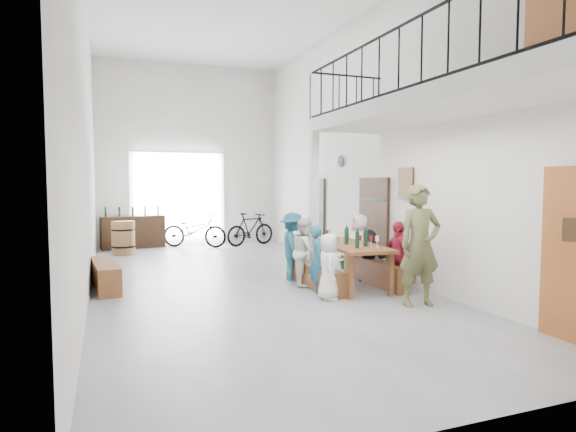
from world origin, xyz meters
name	(u,v)px	position (x,y,z in m)	size (l,w,h in m)	color
floor	(243,281)	(0.00, 0.00, 0.00)	(12.00, 12.00, 0.00)	slate
room_walls	(242,95)	(0.00, 0.00, 3.55)	(12.00, 12.00, 12.00)	white
gateway_portal	(178,199)	(-0.40, 5.94, 1.40)	(2.80, 0.08, 2.80)	white
right_wall_decor	(420,192)	(2.70, -1.87, 1.74)	(0.07, 8.28, 5.07)	brown
balcony	(433,109)	(1.98, -3.13, 2.96)	(1.52, 5.62, 4.00)	white
tasting_table	(349,248)	(1.68, -1.18, 0.71)	(1.05, 2.18, 0.79)	brown
bench_inner	(316,276)	(1.05, -1.08, 0.21)	(0.29, 1.82, 0.42)	brown
bench_wall	(374,272)	(2.22, -1.15, 0.23)	(0.26, 1.98, 0.46)	brown
tableware	(353,237)	(1.65, -1.35, 0.93)	(0.47, 1.52, 0.35)	black
side_bench	(105,275)	(-2.50, 0.20, 0.24)	(0.37, 1.71, 0.48)	brown
oak_barrel	(123,238)	(-2.06, 4.39, 0.45)	(0.61, 0.61, 0.89)	brown
serving_counter	(133,232)	(-1.75, 5.65, 0.46)	(1.76, 0.49, 0.93)	#321E11
counter_bottles	(133,211)	(-1.75, 5.64, 1.07)	(1.51, 0.24, 0.28)	black
guest_left_a	(329,267)	(0.90, -1.94, 0.54)	(0.53, 0.34, 1.08)	white
guest_left_b	(317,259)	(0.95, -1.36, 0.58)	(0.42, 0.28, 1.16)	#235E75
guest_left_c	(305,252)	(0.96, -0.80, 0.63)	(0.61, 0.48, 1.26)	white
guest_left_d	(293,246)	(0.91, -0.29, 0.66)	(0.86, 0.49, 1.33)	#235E75
guest_right_a	(398,256)	(2.32, -1.79, 0.61)	(0.72, 0.30, 1.23)	#AA1D35
guest_right_b	(369,256)	(2.21, -0.98, 0.51)	(0.94, 0.30, 1.02)	black
guest_right_c	(360,246)	(2.29, -0.46, 0.64)	(0.62, 0.40, 1.27)	white
host_standing	(420,245)	(2.05, -2.78, 0.94)	(0.68, 0.45, 1.87)	brown
potted_plant	(345,260)	(2.45, 0.47, 0.20)	(0.36, 0.31, 0.40)	#154B16
bicycle_near	(195,230)	(-0.05, 5.16, 0.50)	(0.67, 1.91, 1.00)	black
bicycle_far	(251,229)	(1.60, 4.97, 0.50)	(0.47, 1.65, 0.99)	black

